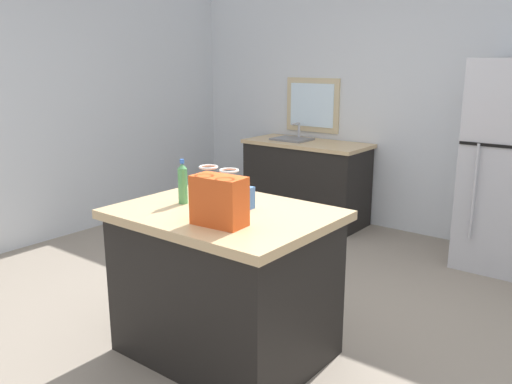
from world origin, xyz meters
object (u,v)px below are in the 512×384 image
Objects in this scene: kitchen_island at (225,282)px; shopping_bag at (219,200)px; small_box at (238,198)px; bottle at (183,183)px.

kitchen_island is 0.65m from shopping_bag.
kitchen_island is 7.93× the size of small_box.
bottle reaches higher than kitchen_island.
shopping_bag is 1.13× the size of bottle.
bottle is (-0.34, -0.11, 0.06)m from small_box.
small_box is 0.36m from bottle.
shopping_bag is 0.50m from bottle.
shopping_bag is 1.99× the size of small_box.
shopping_bag is at bearing -67.72° from small_box.
shopping_bag reaches higher than kitchen_island.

